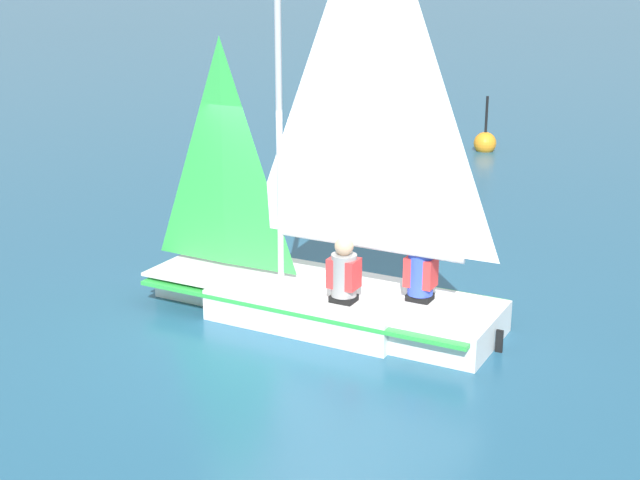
{
  "coord_description": "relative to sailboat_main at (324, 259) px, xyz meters",
  "views": [
    {
      "loc": [
        -4.57,
        -9.08,
        4.17
      ],
      "look_at": [
        0.0,
        0.0,
        0.98
      ],
      "focal_mm": 50.0,
      "sensor_mm": 36.0,
      "label": 1
    }
  ],
  "objects": [
    {
      "name": "sailboat_main",
      "position": [
        0.0,
        0.0,
        0.0
      ],
      "size": [
        3.73,
        4.39,
        5.28
      ],
      "rotation": [
        0.0,
        0.0,
        2.19
      ],
      "color": "white",
      "rests_on": "ground_plane"
    },
    {
      "name": "sailor_helm",
      "position": [
        0.0,
        -0.51,
        -0.12
      ],
      "size": [
        0.42,
        0.43,
        1.16
      ],
      "rotation": [
        0.0,
        0.0,
        2.19
      ],
      "color": "black",
      "rests_on": "ground_plane"
    },
    {
      "name": "buoy_marker",
      "position": [
        7.84,
        7.25,
        -0.55
      ],
      "size": [
        0.52,
        0.52,
        1.34
      ],
      "color": "orange",
      "rests_on": "ground_plane"
    },
    {
      "name": "ground_plane",
      "position": [
        -0.03,
        0.04,
        -0.74
      ],
      "size": [
        260.0,
        260.0,
        0.0
      ],
      "primitive_type": "plane",
      "color": "#235675"
    },
    {
      "name": "sailor_crew",
      "position": [
        0.82,
        -0.88,
        -0.11
      ],
      "size": [
        0.42,
        0.43,
        1.16
      ],
      "rotation": [
        0.0,
        0.0,
        2.19
      ],
      "color": "black",
      "rests_on": "ground_plane"
    }
  ]
}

